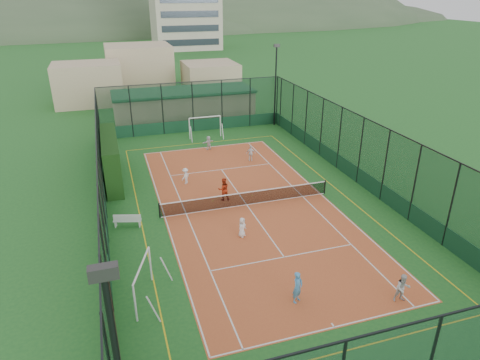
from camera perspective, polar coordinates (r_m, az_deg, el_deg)
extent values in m
plane|color=#1E5924|center=(28.69, 0.90, -3.35)|extent=(300.00, 300.00, 0.00)
cube|color=#B24627|center=(28.69, 0.90, -3.34)|extent=(11.17, 23.97, 0.01)
cube|color=black|center=(33.31, -16.79, 2.75)|extent=(1.14, 7.63, 3.34)
imported|color=white|center=(24.93, 0.28, -6.31)|extent=(0.70, 0.67, 1.20)
imported|color=#4B9AD5|center=(20.28, 7.69, -13.98)|extent=(0.69, 0.63, 1.59)
imported|color=silver|center=(21.52, 20.88, -13.32)|extent=(0.79, 0.67, 1.43)
imported|color=white|center=(31.79, -7.28, 0.55)|extent=(0.88, 0.88, 1.22)
imported|color=white|center=(35.76, 1.45, 3.58)|extent=(0.84, 0.52, 1.33)
imported|color=silver|center=(38.47, -4.21, 4.97)|extent=(1.22, 0.72, 1.25)
imported|color=#B32E13|center=(29.03, -2.20, -1.23)|extent=(0.80, 0.63, 1.60)
sphere|color=#CCE033|center=(29.20, -3.64, -2.79)|extent=(0.07, 0.07, 0.07)
sphere|color=#CCE033|center=(29.64, -2.97, -2.33)|extent=(0.07, 0.07, 0.07)
sphere|color=#CCE033|center=(29.87, 1.62, -2.08)|extent=(0.07, 0.07, 0.07)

